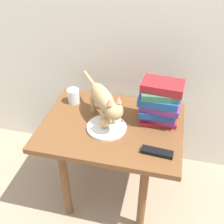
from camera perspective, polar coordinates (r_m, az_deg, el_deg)
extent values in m
plane|color=gray|center=(1.89, 0.00, -15.59)|extent=(6.00, 6.00, 0.00)
cube|color=brown|center=(1.50, 0.00, -2.91)|extent=(0.75, 0.57, 0.03)
cylinder|color=brown|center=(1.60, -9.56, -14.19)|extent=(0.04, 0.04, 0.52)
cylinder|color=brown|center=(1.53, 6.26, -17.18)|extent=(0.04, 0.04, 0.52)
cylinder|color=brown|center=(1.88, -4.88, -4.36)|extent=(0.04, 0.04, 0.52)
cylinder|color=brown|center=(1.82, 8.21, -6.38)|extent=(0.04, 0.04, 0.52)
cylinder|color=white|center=(1.46, -1.10, -3.14)|extent=(0.21, 0.21, 0.01)
ellipsoid|color=#E0BC7A|center=(1.44, -1.37, -1.98)|extent=(0.08, 0.09, 0.05)
cylinder|color=tan|center=(1.45, 0.42, -1.20)|extent=(0.02, 0.02, 0.10)
cylinder|color=tan|center=(1.43, -1.78, -1.79)|extent=(0.02, 0.02, 0.10)
cylinder|color=tan|center=(1.57, -1.96, 2.10)|extent=(0.02, 0.02, 0.10)
cylinder|color=tan|center=(1.55, -4.01, 1.59)|extent=(0.02, 0.02, 0.10)
ellipsoid|color=tan|center=(1.45, -2.01, 2.98)|extent=(0.23, 0.26, 0.11)
sphere|color=tan|center=(1.33, 0.43, 0.17)|extent=(0.09, 0.09, 0.09)
cone|color=#DD8460|center=(1.30, 1.33, 2.61)|extent=(0.03, 0.03, 0.03)
cone|color=#DD8460|center=(1.29, -0.45, 2.17)|extent=(0.03, 0.03, 0.03)
cylinder|color=tan|center=(1.61, -4.72, 6.93)|extent=(0.11, 0.14, 0.02)
cube|color=maroon|center=(1.52, 9.44, -1.48)|extent=(0.20, 0.14, 0.02)
cube|color=#72337A|center=(1.51, 9.62, -0.52)|extent=(0.20, 0.15, 0.03)
cube|color=#1E4C8C|center=(1.48, 9.25, 0.31)|extent=(0.20, 0.14, 0.04)
cube|color=#72337A|center=(1.45, 9.88, 1.24)|extent=(0.21, 0.14, 0.03)
cube|color=#1E4C8C|center=(1.43, 9.52, 2.55)|extent=(0.20, 0.13, 0.04)
cube|color=#336B4C|center=(1.41, 9.90, 3.76)|extent=(0.20, 0.14, 0.03)
cube|color=maroon|center=(1.40, 10.39, 5.30)|extent=(0.22, 0.14, 0.04)
cylinder|color=silver|center=(1.65, -7.92, 3.29)|extent=(0.07, 0.07, 0.08)
cylinder|color=silver|center=(1.66, -7.86, 2.71)|extent=(0.06, 0.06, 0.04)
cube|color=black|center=(1.33, 9.24, -8.14)|extent=(0.15, 0.06, 0.02)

